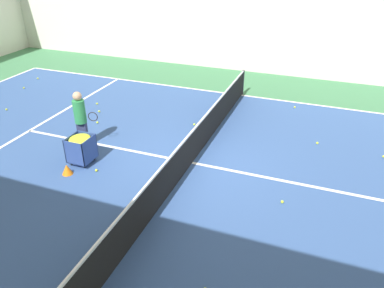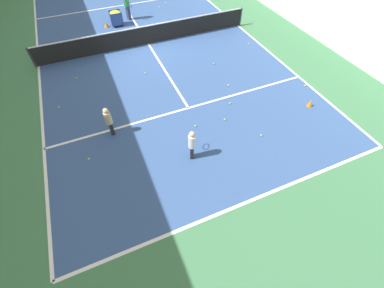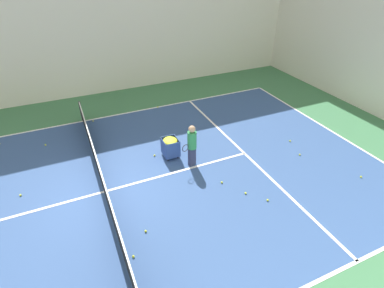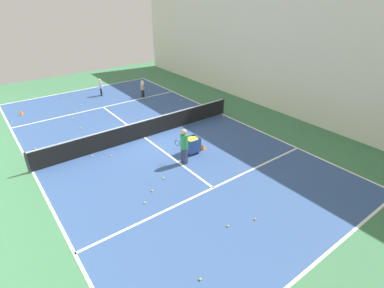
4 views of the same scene
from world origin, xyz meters
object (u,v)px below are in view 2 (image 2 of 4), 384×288
training_cone_0 (310,103)px  child_midcourt (109,120)px  training_cone_1 (106,25)px  player_near_baseline (192,143)px  coach_at_net (126,2)px  tennis_net (147,35)px  ball_cart (115,15)px

training_cone_0 → child_midcourt: bearing=168.1°
training_cone_0 → training_cone_1: training_cone_0 is taller
player_near_baseline → coach_at_net: coach_at_net is taller
player_near_baseline → child_midcourt: size_ratio=1.02×
child_midcourt → player_near_baseline: bearing=-142.5°
coach_at_net → training_cone_1: (-1.45, -0.49, -0.82)m
player_near_baseline → training_cone_1: size_ratio=4.40×
tennis_net → ball_cart: size_ratio=13.96×
child_midcourt → tennis_net: bearing=-37.1°
ball_cart → training_cone_0: ball_cart is taller
coach_at_net → child_midcourt: coach_at_net is taller
player_near_baseline → ball_cart: bearing=24.6°
tennis_net → training_cone_0: size_ratio=34.64×
tennis_net → training_cone_0: 8.59m
player_near_baseline → ball_cart: 10.59m
tennis_net → child_midcourt: child_midcourt is taller
training_cone_0 → training_cone_1: size_ratio=1.15×
training_cone_1 → tennis_net: bearing=-59.6°
coach_at_net → ball_cart: (-0.83, -0.53, -0.39)m
ball_cart → training_cone_0: bearing=-61.2°
player_near_baseline → tennis_net: bearing=17.4°
tennis_net → ball_cart: tennis_net is taller
coach_at_net → ball_cart: size_ratio=2.09×
tennis_net → ball_cart: bearing=110.4°
player_near_baseline → coach_at_net: size_ratio=0.73×
child_midcourt → training_cone_0: (7.56, -1.60, -0.52)m
player_near_baseline → ball_cart: size_ratio=1.54×
coach_at_net → ball_cart: bearing=-73.1°
child_midcourt → ball_cart: size_ratio=1.50×
coach_at_net → tennis_net: bearing=-12.3°
child_midcourt → training_cone_1: size_ratio=4.29×
child_midcourt → ball_cart: (2.03, 8.47, -0.12)m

